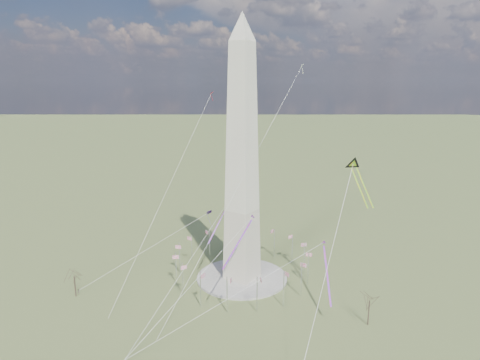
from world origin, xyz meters
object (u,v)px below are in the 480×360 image
Objects in this scene: tree_near at (370,299)px; person_west at (79,292)px; kite_delta_black at (354,167)px; washington_monument at (242,160)px.

person_west is at bearing -157.37° from tree_near.
tree_near is 42.55m from kite_delta_black.
washington_monument is at bearing 174.64° from tree_near.
kite_delta_black is (84.52, 48.81, 48.39)m from person_west.
person_west is at bearing -133.89° from washington_monument.
washington_monument is 65.28m from tree_near.
washington_monument is at bearing -104.92° from person_west.
tree_near is at bearing 97.03° from kite_delta_black.
tree_near is 0.88× the size of kite_delta_black.
person_west is (-95.24, -39.70, -8.23)m from tree_near.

